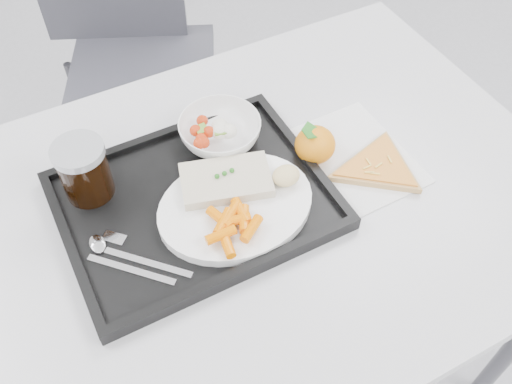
% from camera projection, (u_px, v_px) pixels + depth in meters
% --- Properties ---
extents(table, '(1.20, 0.80, 0.75)m').
position_uv_depth(table, '(234.00, 232.00, 1.04)').
color(table, '#B7B7B9').
rests_on(table, ground).
extents(chair, '(0.56, 0.57, 0.93)m').
position_uv_depth(chair, '(128.00, 35.00, 1.65)').
color(chair, '#33333A').
rests_on(chair, ground).
extents(tray, '(0.45, 0.35, 0.03)m').
position_uv_depth(tray, '(195.00, 202.00, 0.99)').
color(tray, black).
rests_on(tray, table).
extents(dinner_plate, '(0.27, 0.27, 0.02)m').
position_uv_depth(dinner_plate, '(236.00, 206.00, 0.96)').
color(dinner_plate, white).
rests_on(dinner_plate, tray).
extents(fish_fillet, '(0.17, 0.13, 0.03)m').
position_uv_depth(fish_fillet, '(226.00, 180.00, 0.97)').
color(fish_fillet, beige).
rests_on(fish_fillet, dinner_plate).
extents(bread_roll, '(0.06, 0.05, 0.03)m').
position_uv_depth(bread_roll, '(286.00, 176.00, 0.97)').
color(bread_roll, tan).
rests_on(bread_roll, dinner_plate).
extents(salad_bowl, '(0.15, 0.15, 0.05)m').
position_uv_depth(salad_bowl, '(220.00, 131.00, 1.05)').
color(salad_bowl, white).
rests_on(salad_bowl, tray).
extents(cola_glass, '(0.09, 0.09, 0.11)m').
position_uv_depth(cola_glass, '(84.00, 170.00, 0.95)').
color(cola_glass, black).
rests_on(cola_glass, tray).
extents(cutlery, '(0.14, 0.15, 0.01)m').
position_uv_depth(cutlery, '(123.00, 256.00, 0.91)').
color(cutlery, silver).
rests_on(cutlery, tray).
extents(napkin, '(0.25, 0.24, 0.00)m').
position_uv_depth(napkin, '(340.00, 163.00, 1.05)').
color(napkin, silver).
rests_on(napkin, table).
extents(tangerine, '(0.08, 0.08, 0.07)m').
position_uv_depth(tangerine, '(315.00, 145.00, 1.04)').
color(tangerine, '#FF9C0B').
rests_on(tangerine, napkin).
extents(pizza_slice, '(0.24, 0.24, 0.02)m').
position_uv_depth(pizza_slice, '(378.00, 167.00, 1.04)').
color(pizza_slice, tan).
rests_on(pizza_slice, napkin).
extents(carrot_pile, '(0.10, 0.10, 0.02)m').
position_uv_depth(carrot_pile, '(233.00, 223.00, 0.91)').
color(carrot_pile, orange).
rests_on(carrot_pile, dinner_plate).
extents(salad_contents, '(0.09, 0.07, 0.03)m').
position_uv_depth(salad_contents, '(213.00, 132.00, 1.04)').
color(salad_contents, '#B72C0C').
rests_on(salad_contents, salad_bowl).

